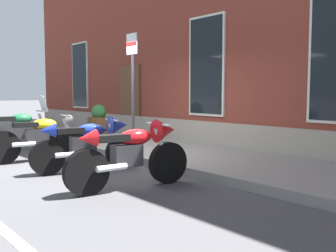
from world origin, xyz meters
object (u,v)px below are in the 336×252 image
parking_sign (132,75)px  barrel_planter (99,125)px  motorcycle_blue_sport (90,141)px  motorcycle_red_sport (134,151)px  motorcycle_green_touring (12,129)px  motorcycle_yellow_naked (41,138)px

parking_sign → barrel_planter: 2.63m
motorcycle_blue_sport → motorcycle_red_sport: (1.57, -0.12, 0.01)m
motorcycle_red_sport → motorcycle_green_touring: bearing=-176.7°
motorcycle_green_touring → barrel_planter: size_ratio=2.24×
motorcycle_green_touring → motorcycle_red_sport: size_ratio=1.07×
motorcycle_blue_sport → parking_sign: 1.95m
motorcycle_green_touring → barrel_planter: 2.23m
motorcycle_yellow_naked → motorcycle_blue_sport: bearing=9.8°
motorcycle_green_touring → motorcycle_blue_sport: size_ratio=1.09×
motorcycle_green_touring → barrel_planter: (0.19, 2.23, -0.01)m
motorcycle_blue_sport → parking_sign: bearing=114.4°
motorcycle_green_touring → parking_sign: size_ratio=0.84×
parking_sign → barrel_planter: bearing=168.4°
motorcycle_yellow_naked → motorcycle_green_touring: bearing=-175.6°
motorcycle_blue_sport → barrel_planter: barrel_planter is taller
parking_sign → motorcycle_blue_sport: bearing=-65.6°
motorcycle_blue_sport → motorcycle_yellow_naked: bearing=-170.2°
barrel_planter → motorcycle_blue_sport: bearing=-32.3°
motorcycle_green_touring → motorcycle_blue_sport: 3.11m
parking_sign → barrel_planter: parking_sign is taller
motorcycle_green_touring → motorcycle_yellow_naked: 1.49m
barrel_planter → motorcycle_green_touring: bearing=-94.9°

